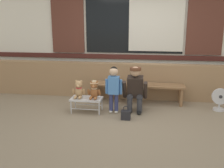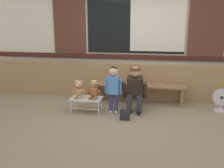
{
  "view_description": "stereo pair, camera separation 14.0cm",
  "coord_description": "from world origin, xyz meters",
  "px_view_note": "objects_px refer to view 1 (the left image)",
  "views": [
    {
      "loc": [
        0.43,
        -4.54,
        1.82
      ],
      "look_at": [
        -0.34,
        0.53,
        0.55
      ],
      "focal_mm": 40.56,
      "sensor_mm": 36.0,
      "label": 1
    },
    {
      "loc": [
        0.57,
        -4.52,
        1.82
      ],
      "look_at": [
        -0.34,
        0.53,
        0.55
      ],
      "focal_mm": 40.56,
      "sensor_mm": 36.0,
      "label": 2
    }
  ],
  "objects_px": {
    "child_standing": "(114,85)",
    "floor_fan": "(220,100)",
    "teddy_bear_plain": "(79,90)",
    "handbag_on_ground": "(126,115)",
    "teddy_bear_with_hat": "(94,90)",
    "small_display_bench": "(87,99)",
    "adult_crouching": "(136,89)",
    "wooden_bench_long": "(137,87)"
  },
  "relations": [
    {
      "from": "handbag_on_ground",
      "to": "teddy_bear_plain",
      "type": "bearing_deg",
      "value": 162.88
    },
    {
      "from": "wooden_bench_long",
      "to": "handbag_on_ground",
      "type": "distance_m",
      "value": 1.13
    },
    {
      "from": "small_display_bench",
      "to": "teddy_bear_with_hat",
      "type": "bearing_deg",
      "value": 0.77
    },
    {
      "from": "small_display_bench",
      "to": "handbag_on_ground",
      "type": "xyz_separation_m",
      "value": [
        0.84,
        -0.31,
        -0.17
      ]
    },
    {
      "from": "teddy_bear_plain",
      "to": "handbag_on_ground",
      "type": "height_order",
      "value": "teddy_bear_plain"
    },
    {
      "from": "handbag_on_ground",
      "to": "adult_crouching",
      "type": "bearing_deg",
      "value": 73.36
    },
    {
      "from": "wooden_bench_long",
      "to": "teddy_bear_with_hat",
      "type": "xyz_separation_m",
      "value": [
        -0.83,
        -0.78,
        0.1
      ]
    },
    {
      "from": "adult_crouching",
      "to": "handbag_on_ground",
      "type": "height_order",
      "value": "adult_crouching"
    },
    {
      "from": "teddy_bear_plain",
      "to": "adult_crouching",
      "type": "xyz_separation_m",
      "value": [
        1.15,
        0.19,
        0.02
      ]
    },
    {
      "from": "wooden_bench_long",
      "to": "small_display_bench",
      "type": "distance_m",
      "value": 1.27
    },
    {
      "from": "small_display_bench",
      "to": "child_standing",
      "type": "height_order",
      "value": "child_standing"
    },
    {
      "from": "teddy_bear_plain",
      "to": "adult_crouching",
      "type": "relative_size",
      "value": 0.38
    },
    {
      "from": "small_display_bench",
      "to": "teddy_bear_plain",
      "type": "relative_size",
      "value": 1.76
    },
    {
      "from": "handbag_on_ground",
      "to": "floor_fan",
      "type": "xyz_separation_m",
      "value": [
        1.89,
        0.8,
        0.14
      ]
    },
    {
      "from": "child_standing",
      "to": "handbag_on_ground",
      "type": "relative_size",
      "value": 3.52
    },
    {
      "from": "wooden_bench_long",
      "to": "teddy_bear_plain",
      "type": "bearing_deg",
      "value": -146.06
    },
    {
      "from": "teddy_bear_plain",
      "to": "floor_fan",
      "type": "distance_m",
      "value": 2.94
    },
    {
      "from": "floor_fan",
      "to": "child_standing",
      "type": "bearing_deg",
      "value": -168.22
    },
    {
      "from": "floor_fan",
      "to": "wooden_bench_long",
      "type": "bearing_deg",
      "value": 170.74
    },
    {
      "from": "small_display_bench",
      "to": "child_standing",
      "type": "relative_size",
      "value": 0.67
    },
    {
      "from": "child_standing",
      "to": "adult_crouching",
      "type": "height_order",
      "value": "child_standing"
    },
    {
      "from": "small_display_bench",
      "to": "child_standing",
      "type": "distance_m",
      "value": 0.65
    },
    {
      "from": "child_standing",
      "to": "adult_crouching",
      "type": "bearing_deg",
      "value": 18.73
    },
    {
      "from": "wooden_bench_long",
      "to": "handbag_on_ground",
      "type": "xyz_separation_m",
      "value": [
        -0.15,
        -1.08,
        -0.28
      ]
    },
    {
      "from": "teddy_bear_with_hat",
      "to": "handbag_on_ground",
      "type": "bearing_deg",
      "value": -24.43
    },
    {
      "from": "wooden_bench_long",
      "to": "teddy_bear_plain",
      "type": "height_order",
      "value": "teddy_bear_plain"
    },
    {
      "from": "wooden_bench_long",
      "to": "teddy_bear_plain",
      "type": "relative_size",
      "value": 5.78
    },
    {
      "from": "teddy_bear_plain",
      "to": "teddy_bear_with_hat",
      "type": "bearing_deg",
      "value": 0.13
    },
    {
      "from": "wooden_bench_long",
      "to": "handbag_on_ground",
      "type": "relative_size",
      "value": 7.72
    },
    {
      "from": "wooden_bench_long",
      "to": "floor_fan",
      "type": "height_order",
      "value": "floor_fan"
    },
    {
      "from": "small_display_bench",
      "to": "teddy_bear_plain",
      "type": "bearing_deg",
      "value": 179.49
    },
    {
      "from": "floor_fan",
      "to": "teddy_bear_with_hat",
      "type": "bearing_deg",
      "value": -169.14
    },
    {
      "from": "child_standing",
      "to": "floor_fan",
      "type": "height_order",
      "value": "child_standing"
    },
    {
      "from": "teddy_bear_plain",
      "to": "handbag_on_ground",
      "type": "relative_size",
      "value": 1.34
    },
    {
      "from": "adult_crouching",
      "to": "handbag_on_ground",
      "type": "xyz_separation_m",
      "value": [
        -0.15,
        -0.49,
        -0.38
      ]
    },
    {
      "from": "child_standing",
      "to": "floor_fan",
      "type": "xyz_separation_m",
      "value": [
        2.17,
        0.45,
        -0.35
      ]
    },
    {
      "from": "teddy_bear_plain",
      "to": "child_standing",
      "type": "relative_size",
      "value": 0.38
    },
    {
      "from": "child_standing",
      "to": "handbag_on_ground",
      "type": "bearing_deg",
      "value": -50.88
    },
    {
      "from": "floor_fan",
      "to": "small_display_bench",
      "type": "bearing_deg",
      "value": -169.72
    },
    {
      "from": "small_display_bench",
      "to": "handbag_on_ground",
      "type": "bearing_deg",
      "value": -20.06
    },
    {
      "from": "teddy_bear_with_hat",
      "to": "handbag_on_ground",
      "type": "distance_m",
      "value": 0.84
    },
    {
      "from": "child_standing",
      "to": "small_display_bench",
      "type": "bearing_deg",
      "value": -175.7
    }
  ]
}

